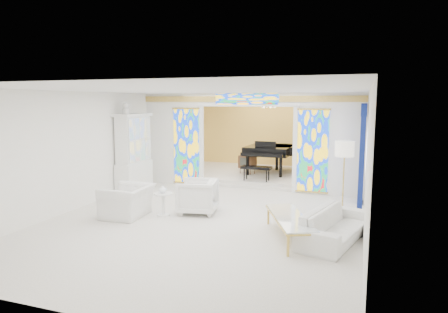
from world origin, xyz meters
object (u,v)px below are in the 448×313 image
at_px(tv_console, 247,162).
at_px(sofa, 335,225).
at_px(china_cabinet, 134,153).
at_px(grand_piano, 274,150).
at_px(armchair_right, 198,196).
at_px(armchair_left, 128,201).
at_px(coffee_table, 290,218).

bearing_deg(tv_console, sofa, -40.09).
xyz_separation_m(china_cabinet, grand_piano, (3.61, 3.60, -0.18)).
distance_m(grand_piano, tv_console, 1.10).
xyz_separation_m(china_cabinet, sofa, (6.17, -2.59, -0.85)).
distance_m(armchair_right, grand_piano, 5.35).
xyz_separation_m(grand_piano, tv_console, (-0.85, -0.58, -0.39)).
xyz_separation_m(armchair_left, tv_console, (1.41, 5.51, 0.23)).
distance_m(sofa, coffee_table, 0.88).
height_order(armchair_right, tv_console, armchair_right).
bearing_deg(tv_console, grand_piano, 53.01).
bearing_deg(grand_piano, armchair_left, -108.02).
bearing_deg(armchair_left, sofa, 85.61).
relative_size(sofa, coffee_table, 1.02).
relative_size(china_cabinet, coffee_table, 1.29).
relative_size(armchair_right, coffee_table, 0.44).
distance_m(armchair_right, coffee_table, 2.70).
bearing_deg(grand_piano, armchair_right, -96.15).
xyz_separation_m(armchair_right, sofa, (3.34, -0.93, -0.11)).
distance_m(armchair_left, tv_console, 5.69).
bearing_deg(armchair_right, tv_console, 170.55).
height_order(china_cabinet, armchair_left, china_cabinet).
bearing_deg(china_cabinet, armchair_left, -61.49).
bearing_deg(sofa, coffee_table, 115.06).
relative_size(armchair_right, grand_piano, 0.31).
relative_size(grand_piano, tv_console, 4.64).
bearing_deg(tv_console, armchair_left, -85.67).
xyz_separation_m(china_cabinet, tv_console, (2.76, 3.02, -0.57)).
height_order(sofa, grand_piano, grand_piano).
height_order(china_cabinet, coffee_table, china_cabinet).
bearing_deg(sofa, armchair_left, 103.86).
bearing_deg(tv_console, china_cabinet, -113.71).
bearing_deg(grand_piano, coffee_table, -72.74).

